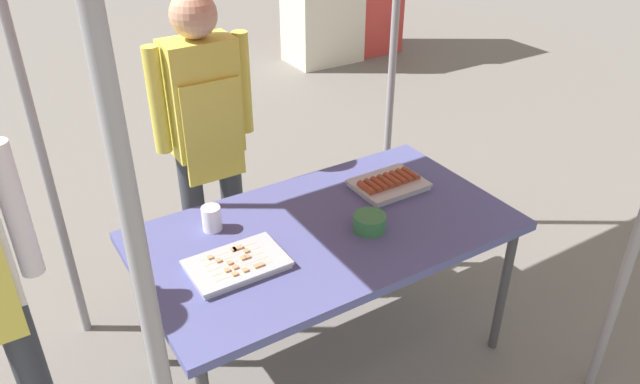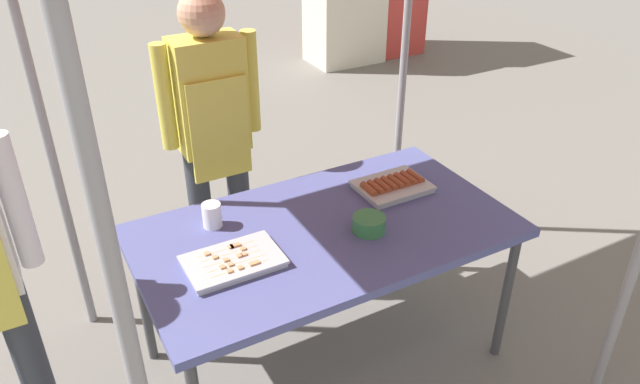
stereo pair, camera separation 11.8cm
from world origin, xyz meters
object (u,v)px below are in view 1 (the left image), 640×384
Objects in this scene: stall_table at (326,237)px; condiment_bowl at (370,222)px; tray_grilled_sausages at (389,184)px; vendor_woman at (205,126)px; tray_meat_skewers at (237,264)px; drink_cup_near_edge at (212,218)px.

stall_table is 0.20m from condiment_bowl.
vendor_woman is at bearing 131.55° from tray_grilled_sausages.
tray_meat_skewers is (-0.44, -0.06, 0.07)m from stall_table.
vendor_woman reaches higher than drink_cup_near_edge.
condiment_bowl is (-0.28, -0.24, 0.01)m from tray_grilled_sausages.
vendor_woman reaches higher than tray_meat_skewers.
condiment_bowl is at bearing -5.11° from tray_meat_skewers.
vendor_woman reaches higher than tray_grilled_sausages.
stall_table is 1.00× the size of vendor_woman.
drink_cup_near_edge is (-0.42, 0.24, 0.11)m from stall_table.
vendor_woman is (0.23, 0.58, 0.15)m from drink_cup_near_edge.
tray_meat_skewers is 0.59m from condiment_bowl.
tray_meat_skewers is at bearing -94.80° from drink_cup_near_edge.
condiment_bowl is (0.59, -0.05, 0.02)m from tray_meat_skewers.
stall_table is 11.41× the size of condiment_bowl.
condiment_bowl reaches higher than tray_meat_skewers.
tray_meat_skewers is at bearing -168.17° from tray_grilled_sausages.
condiment_bowl reaches higher than stall_table.
stall_table is at bearing 143.56° from condiment_bowl.
condiment_bowl reaches higher than tray_grilled_sausages.
tray_grilled_sausages is 0.88× the size of tray_meat_skewers.
tray_grilled_sausages is 0.89m from tray_meat_skewers.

